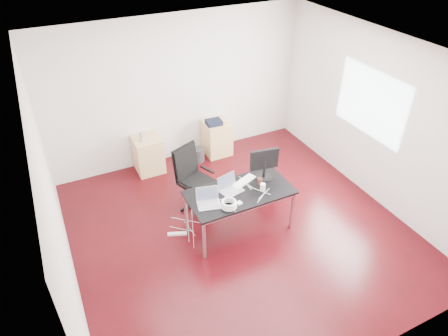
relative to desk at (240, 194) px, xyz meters
name	(u,v)px	position (x,y,z in m)	size (l,w,h in m)	color
room_shell	(243,155)	(0.02, -0.04, 0.73)	(5.00, 5.00, 5.00)	#33050A
desk	(240,194)	(0.00, 0.00, 0.00)	(1.60, 0.80, 0.73)	black
office_chair	(192,175)	(-0.42, 0.87, -0.07)	(0.63, 0.64, 1.08)	black
filing_cabinet_left	(148,155)	(-0.79, 2.19, -0.33)	(0.50, 0.50, 0.70)	tan
filing_cabinet_right	(217,138)	(0.64, 2.19, -0.33)	(0.50, 0.50, 0.70)	tan
pc_tower	(267,185)	(0.83, 0.54, -0.46)	(0.20, 0.45, 0.44)	black
wastebasket	(198,155)	(0.18, 2.08, -0.54)	(0.24, 0.24, 0.28)	black
power_strip	(177,234)	(-0.95, 0.28, -0.66)	(0.30, 0.06, 0.04)	white
laptop_left	(209,200)	(-0.54, -0.05, 0.11)	(0.38, 0.33, 0.23)	silver
laptop_right	(230,187)	(-0.12, 0.10, 0.11)	(0.38, 0.32, 0.23)	silver
monitor	(264,162)	(0.50, 0.16, 0.34)	(0.45, 0.26, 0.51)	black
keyboard	(244,181)	(0.17, 0.19, 0.06)	(0.44, 0.14, 0.02)	white
cup_white	(263,187)	(0.32, -0.12, 0.11)	(0.08, 0.08, 0.12)	white
cup_brown	(260,181)	(0.37, 0.04, 0.10)	(0.08, 0.08, 0.10)	#4F221B
cable_coil	(229,204)	(-0.31, -0.25, 0.11)	(0.24, 0.24, 0.11)	white
power_adapter	(239,203)	(-0.14, -0.25, 0.07)	(0.07, 0.07, 0.03)	white
speaker	(143,136)	(-0.86, 2.15, 0.11)	(0.09, 0.08, 0.18)	#9E9E9E
navy_garment	(214,122)	(0.56, 2.15, 0.07)	(0.30, 0.24, 0.09)	black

